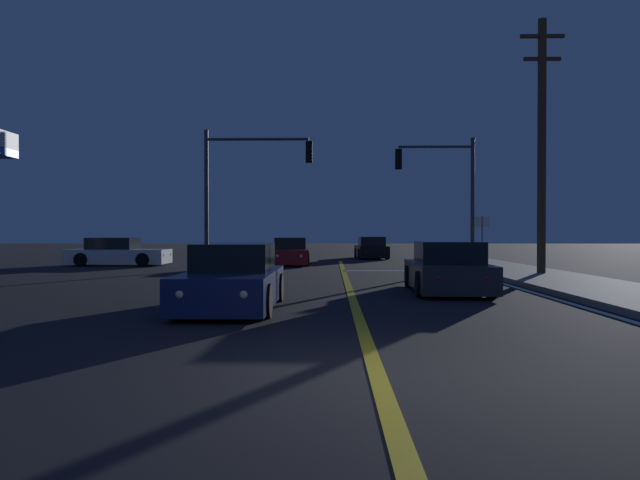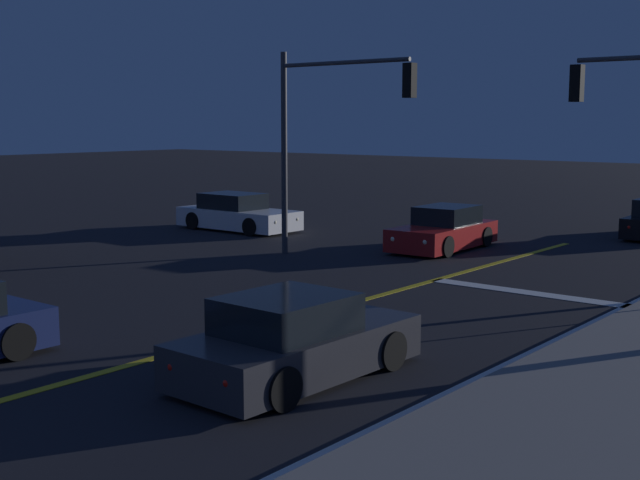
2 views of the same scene
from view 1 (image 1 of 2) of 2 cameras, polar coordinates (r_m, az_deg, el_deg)
name	(u,v)px [view 1 (image 1 of 2)]	position (r m, az deg, el deg)	size (l,w,h in m)	color
ground_plane	(378,378)	(6.43, 5.76, -13.38)	(160.00, 160.00, 0.00)	black
sidewalk_right	(596,288)	(17.31, 25.53, -4.31)	(3.20, 34.15, 0.15)	gray
lane_line_center	(350,290)	(15.79, 2.94, -4.97)	(0.20, 32.25, 0.01)	gold
lane_line_edge_right	(527,291)	(16.64, 19.70, -4.72)	(0.16, 32.25, 0.01)	white
stop_bar	(405,271)	(23.93, 8.36, -3.05)	(5.03, 0.50, 0.01)	white
car_lead_oncoming_red	(290,253)	(28.37, -2.94, -1.29)	(1.99, 4.32, 1.34)	maroon
car_far_approaching_white	(117,253)	(29.45, -19.36, -1.25)	(4.74, 1.96, 1.34)	silver
car_parked_curb_charcoal	(447,270)	(15.62, 12.45, -2.93)	(2.02, 4.19, 1.34)	#2D2D33
car_side_waiting_navy	(233,280)	(12.10, -8.59, -3.97)	(1.87, 4.26, 1.34)	navy
car_following_oncoming_black	(371,249)	(35.47, 5.08, -0.90)	(1.96, 4.34, 1.34)	black
traffic_signal_near_right	(445,182)	(26.58, 12.22, 5.64)	(3.54, 0.28, 5.83)	#38383D
traffic_signal_far_left	(245,176)	(24.98, -7.44, 6.32)	(4.62, 0.28, 5.96)	#38383D
utility_pole_right	(542,143)	(22.09, 21.03, 8.88)	(1.54, 0.30, 9.10)	#4C3823
street_sign_corner	(482,234)	(23.96, 15.70, 0.57)	(0.56, 0.08, 2.25)	slate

